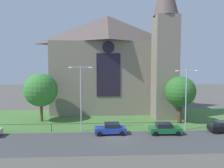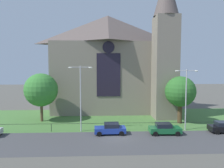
% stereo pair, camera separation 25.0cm
% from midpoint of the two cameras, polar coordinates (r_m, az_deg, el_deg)
% --- Properties ---
extents(ground, '(160.00, 160.00, 0.00)m').
position_cam_midpoint_polar(ground, '(37.59, 0.13, -9.39)').
color(ground, '#56544C').
extents(road_asphalt, '(120.00, 8.00, 0.01)m').
position_cam_midpoint_polar(road_asphalt, '(26.11, 1.58, -15.62)').
color(road_asphalt, '#424244').
rests_on(road_asphalt, ground).
extents(grass_verge, '(120.00, 20.00, 0.01)m').
position_cam_midpoint_polar(grass_verge, '(35.65, 0.30, -10.15)').
color(grass_verge, '#477538').
rests_on(grass_verge, ground).
extents(church_building, '(23.20, 16.20, 26.00)m').
position_cam_midpoint_polar(church_building, '(43.80, -0.38, 6.10)').
color(church_building, gray).
rests_on(church_building, ground).
extents(iron_railing, '(33.50, 0.07, 1.13)m').
position_cam_midpoint_polar(iron_railing, '(30.06, -0.61, -10.97)').
color(iron_railing, black).
rests_on(iron_railing, ground).
extents(tree_left_near, '(5.55, 5.55, 8.10)m').
position_cam_midpoint_polar(tree_left_near, '(36.51, -19.19, -1.58)').
color(tree_left_near, brown).
rests_on(tree_left_near, ground).
extents(tree_right_near, '(4.91, 4.91, 7.66)m').
position_cam_midpoint_polar(tree_right_near, '(35.21, 18.11, -2.02)').
color(tree_right_near, '#4C3823').
rests_on(tree_right_near, ground).
extents(streetlamp_near, '(3.37, 0.26, 9.27)m').
position_cam_midpoint_polar(streetlamp_near, '(29.19, -8.83, -1.84)').
color(streetlamp_near, '#B2B2B7').
rests_on(streetlamp_near, ground).
extents(streetlamp_far, '(3.37, 0.26, 8.80)m').
position_cam_midpoint_polar(streetlamp_far, '(31.45, 19.56, -2.07)').
color(streetlamp_far, '#B2B2B7').
rests_on(streetlamp_far, ground).
extents(parked_car_blue, '(4.25, 2.13, 1.51)m').
position_cam_midpoint_polar(parked_car_blue, '(28.67, -0.61, -12.22)').
color(parked_car_blue, '#1E3899').
rests_on(parked_car_blue, ground).
extents(parked_car_green, '(4.25, 2.12, 1.51)m').
position_cam_midpoint_polar(parked_car_green, '(29.57, 14.10, -11.84)').
color(parked_car_green, '#196033').
rests_on(parked_car_green, ground).
extents(parked_car_black, '(4.28, 2.19, 1.51)m').
position_cam_midpoint_polar(parked_car_black, '(33.33, 28.35, -10.38)').
color(parked_car_black, black).
rests_on(parked_car_black, ground).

